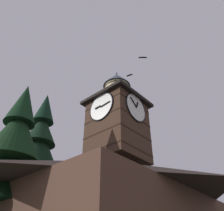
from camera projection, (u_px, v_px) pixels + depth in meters
clock_tower at (117, 122)px, 19.38m from camera, size 4.37×4.37×8.70m
pine_tree_behind at (30, 191)px, 19.95m from camera, size 6.75×6.75×16.70m
pine_tree_aside at (3, 187)px, 13.09m from camera, size 6.25×6.25×12.12m
moon at (12, 211)px, 51.84m from camera, size 1.58×1.58×1.58m
flying_bird_high at (129, 75)px, 27.94m from camera, size 0.36×0.76×0.15m
flying_bird_low at (143, 57)px, 20.68m from camera, size 0.54×0.62×0.10m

